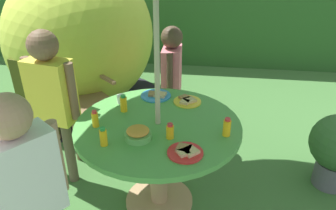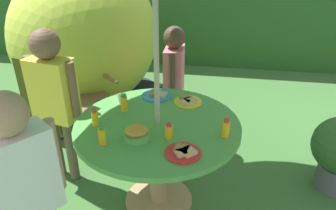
% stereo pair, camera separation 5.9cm
% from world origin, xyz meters
% --- Properties ---
extents(ground_plane, '(10.00, 10.00, 0.02)m').
position_xyz_m(ground_plane, '(0.00, 0.00, -0.01)').
color(ground_plane, '#3D6B33').
extents(hedge_backdrop, '(9.00, 0.70, 1.64)m').
position_xyz_m(hedge_backdrop, '(0.00, 3.50, 0.82)').
color(hedge_backdrop, '#285623').
rests_on(hedge_backdrop, ground_plane).
extents(garden_table, '(1.18, 1.18, 0.74)m').
position_xyz_m(garden_table, '(0.00, 0.00, 0.58)').
color(garden_table, tan).
rests_on(garden_table, ground_plane).
extents(wooden_chair, '(0.69, 0.69, 0.96)m').
position_xyz_m(wooden_chair, '(-0.95, 0.83, 0.54)').
color(wooden_chair, brown).
rests_on(wooden_chair, ground_plane).
extents(dome_tent, '(2.30, 2.30, 1.72)m').
position_xyz_m(dome_tent, '(-1.18, 1.65, 0.85)').
color(dome_tent, '#B2C63F').
rests_on(dome_tent, ground_plane).
extents(child_in_pink_shirt, '(0.20, 0.41, 1.20)m').
position_xyz_m(child_in_pink_shirt, '(-0.02, 0.94, 0.77)').
color(child_in_pink_shirt, navy).
rests_on(child_in_pink_shirt, ground_plane).
extents(child_in_yellow_shirt, '(0.44, 0.26, 1.33)m').
position_xyz_m(child_in_yellow_shirt, '(-0.86, 0.18, 0.85)').
color(child_in_yellow_shirt, brown).
rests_on(child_in_yellow_shirt, ground_plane).
extents(child_in_white_shirt, '(0.35, 0.38, 1.30)m').
position_xyz_m(child_in_white_shirt, '(-0.56, -0.76, 0.83)').
color(child_in_white_shirt, '#3F3F47').
rests_on(child_in_white_shirt, ground_plane).
extents(snack_bowl, '(0.18, 0.18, 0.08)m').
position_xyz_m(snack_bowl, '(-0.10, -0.21, 0.78)').
color(snack_bowl, '#66B259').
rests_on(snack_bowl, garden_table).
extents(plate_near_left, '(0.25, 0.25, 0.03)m').
position_xyz_m(plate_near_left, '(-0.08, 0.42, 0.75)').
color(plate_near_left, '#338CD8').
rests_on(plate_near_left, garden_table).
extents(plate_near_right, '(0.22, 0.22, 0.03)m').
position_xyz_m(plate_near_right, '(0.18, 0.35, 0.75)').
color(plate_near_right, yellow).
rests_on(plate_near_right, garden_table).
extents(plate_far_right, '(0.22, 0.22, 0.03)m').
position_xyz_m(plate_far_right, '(0.22, -0.33, 0.75)').
color(plate_far_right, red).
rests_on(plate_far_right, garden_table).
extents(juice_bottle_far_left, '(0.05, 0.05, 0.12)m').
position_xyz_m(juice_bottle_far_left, '(-0.42, -0.10, 0.80)').
color(juice_bottle_far_left, yellow).
rests_on(juice_bottle_far_left, garden_table).
extents(juice_bottle_center_front, '(0.05, 0.05, 0.11)m').
position_xyz_m(juice_bottle_center_front, '(0.11, -0.17, 0.79)').
color(juice_bottle_center_front, yellow).
rests_on(juice_bottle_center_front, garden_table).
extents(juice_bottle_center_back, '(0.05, 0.05, 0.13)m').
position_xyz_m(juice_bottle_center_back, '(0.47, -0.09, 0.80)').
color(juice_bottle_center_back, yellow).
rests_on(juice_bottle_center_back, garden_table).
extents(juice_bottle_mid_left, '(0.05, 0.05, 0.13)m').
position_xyz_m(juice_bottle_mid_left, '(-0.28, 0.14, 0.80)').
color(juice_bottle_mid_left, yellow).
rests_on(juice_bottle_mid_left, garden_table).
extents(juice_bottle_mid_right, '(0.05, 0.05, 0.13)m').
position_xyz_m(juice_bottle_mid_right, '(-0.29, -0.31, 0.80)').
color(juice_bottle_mid_right, yellow).
rests_on(juice_bottle_mid_right, garden_table).
extents(cup_near, '(0.07, 0.07, 0.06)m').
position_xyz_m(cup_near, '(-0.34, 0.27, 0.77)').
color(cup_near, white).
rests_on(cup_near, garden_table).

